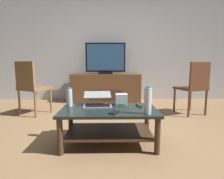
% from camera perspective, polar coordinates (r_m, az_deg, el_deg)
% --- Properties ---
extents(ground_plane, '(7.68, 7.68, 0.00)m').
position_cam_1_polar(ground_plane, '(2.44, 0.85, -14.41)').
color(ground_plane, olive).
extents(back_wall, '(6.40, 0.12, 2.80)m').
position_cam_1_polar(back_wall, '(4.83, -0.08, 13.68)').
color(back_wall, silver).
rests_on(back_wall, ground).
extents(coffee_table, '(1.09, 0.63, 0.41)m').
position_cam_1_polar(coffee_table, '(2.20, -0.95, -9.06)').
color(coffee_table, black).
rests_on(coffee_table, ground).
extents(media_cabinet, '(1.64, 0.42, 0.66)m').
position_cam_1_polar(media_cabinet, '(4.53, -1.92, 0.50)').
color(media_cabinet, brown).
rests_on(media_cabinet, ground).
extents(television, '(0.92, 0.20, 0.72)m').
position_cam_1_polar(television, '(4.47, -1.97, 9.14)').
color(television, black).
rests_on(television, media_cabinet).
extents(dining_chair, '(0.56, 0.56, 0.94)m').
position_cam_1_polar(dining_chair, '(3.66, 23.47, 1.18)').
color(dining_chair, '#59331E').
rests_on(dining_chair, ground).
extents(side_chair, '(0.59, 0.59, 0.95)m').
position_cam_1_polar(side_chair, '(3.64, -23.23, 1.21)').
color(side_chair, brown).
rests_on(side_chair, ground).
extents(laptop, '(0.35, 0.37, 0.15)m').
position_cam_1_polar(laptop, '(2.30, -4.36, -3.59)').
color(laptop, gray).
rests_on(laptop, coffee_table).
extents(router_box, '(0.14, 0.12, 0.14)m').
position_cam_1_polar(router_box, '(2.34, 2.85, -3.01)').
color(router_box, silver).
rests_on(router_box, coffee_table).
extents(water_bottle_near, '(0.07, 0.07, 0.23)m').
position_cam_1_polar(water_bottle_near, '(2.32, -12.70, -2.36)').
color(water_bottle_near, silver).
rests_on(water_bottle_near, coffee_table).
extents(water_bottle_far, '(0.08, 0.08, 0.29)m').
position_cam_1_polar(water_bottle_far, '(1.96, 10.73, -3.36)').
color(water_bottle_far, silver).
rests_on(water_bottle_far, coffee_table).
extents(cell_phone, '(0.13, 0.16, 0.01)m').
position_cam_1_polar(cell_phone, '(2.00, 0.72, -6.87)').
color(cell_phone, black).
rests_on(cell_phone, coffee_table).
extents(tv_remote, '(0.06, 0.16, 0.02)m').
position_cam_1_polar(tv_remote, '(2.33, 8.09, -4.63)').
color(tv_remote, '#2D2D30').
rests_on(tv_remote, coffee_table).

